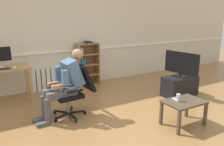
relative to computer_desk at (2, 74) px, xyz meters
The scene contains 13 objects.
ground_plane 2.84m from the computer_desk, 51.04° to the right, with size 18.00×18.00×0.00m, color olive.
back_wall 1.95m from the computer_desk, 16.03° to the left, with size 12.00×0.13×2.70m.
computer_desk is the anchor object (origin of this frame).
computer_mouse 0.30m from the computer_desk, 26.47° to the right, with size 0.06×0.10×0.03m, color white.
bookshelf 2.04m from the computer_desk, ahead, with size 0.59×0.29×1.15m.
radiator 1.17m from the computer_desk, 20.43° to the left, with size 0.80×0.08×0.55m.
office_chair 1.72m from the computer_desk, 49.75° to the right, with size 0.81×0.62×0.97m.
person_seated 1.61m from the computer_desk, 55.43° to the right, with size 0.96×0.41×1.24m.
tv_stand 3.89m from the computer_desk, 23.32° to the right, with size 0.80×0.42×0.45m.
tv_screen 3.87m from the computer_desk, 23.31° to the right, with size 0.25×0.85×0.56m.
coffee_table 3.64m from the computer_desk, 46.02° to the right, with size 0.67×0.46×0.43m.
drinking_glass 3.54m from the computer_desk, 46.69° to the right, with size 0.07×0.07×0.12m, color silver.
spare_remote 3.50m from the computer_desk, 46.01° to the right, with size 0.04×0.15×0.02m, color white.
Camera 1 is at (-2.05, -2.97, 1.85)m, focal length 36.88 mm.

